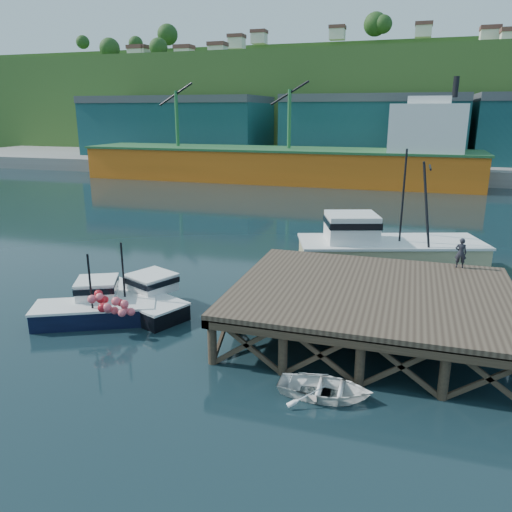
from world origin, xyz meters
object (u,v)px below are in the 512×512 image
at_px(dinghy, 325,388).
at_px(dockworker, 461,253).
at_px(boat_navy, 96,306).
at_px(trawler, 386,246).
at_px(boat_black, 140,297).

bearing_deg(dinghy, dockworker, -27.38).
bearing_deg(boat_navy, trawler, 18.25).
bearing_deg(boat_navy, boat_black, 27.67).
distance_m(boat_black, dockworker, 16.08).
xyz_separation_m(boat_black, dockworker, (15.13, 5.00, 2.21)).
bearing_deg(boat_black, trawler, 66.56).
relative_size(boat_navy, boat_black, 0.95).
xyz_separation_m(trawler, dockworker, (3.77, -5.40, 1.34)).
relative_size(boat_navy, dockworker, 3.93).
height_order(boat_black, dockworker, boat_black).
bearing_deg(trawler, boat_navy, -154.06).
bearing_deg(boat_navy, dockworker, -3.21).
height_order(trawler, dockworker, trawler).
bearing_deg(trawler, dockworker, -73.00).
bearing_deg(dockworker, dinghy, 65.33).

